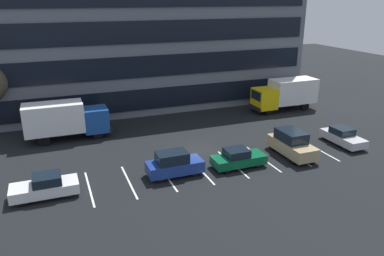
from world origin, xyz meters
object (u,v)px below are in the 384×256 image
(suv_tan, at_px, (292,144))
(sedan_white, at_px, (45,187))
(sedan_silver, at_px, (343,137))
(sedan_forest, at_px, (238,158))
(box_truck_blue, at_px, (65,119))
(box_truck_yellow, at_px, (286,93))
(suv_navy, at_px, (174,164))

(suv_tan, xyz_separation_m, sedan_white, (-19.43, 0.09, -0.29))
(sedan_silver, distance_m, sedan_forest, 11.10)
(box_truck_blue, height_order, suv_tan, box_truck_blue)
(box_truck_yellow, height_order, sedan_forest, box_truck_yellow)
(sedan_forest, bearing_deg, suv_navy, 175.75)
(suv_tan, distance_m, suv_navy, 10.41)
(suv_tan, distance_m, sedan_white, 19.43)
(suv_navy, bearing_deg, box_truck_blue, 122.65)
(box_truck_yellow, height_order, sedan_white, box_truck_yellow)
(suv_navy, distance_m, sedan_forest, 5.19)
(box_truck_blue, bearing_deg, sedan_forest, -42.86)
(suv_navy, bearing_deg, sedan_silver, 1.57)
(box_truck_yellow, relative_size, sedan_forest, 1.84)
(box_truck_blue, distance_m, sedan_white, 11.03)
(sedan_white, xyz_separation_m, sedan_forest, (14.18, -0.49, -0.02))
(suv_tan, relative_size, suv_navy, 1.13)
(box_truck_blue, relative_size, sedan_white, 1.75)
(box_truck_blue, distance_m, sedan_forest, 16.60)
(sedan_white, distance_m, sedan_forest, 14.19)
(box_truck_yellow, height_order, suv_navy, box_truck_yellow)
(sedan_forest, bearing_deg, box_truck_yellow, 43.80)
(sedan_silver, bearing_deg, box_truck_blue, 155.80)
(box_truck_blue, relative_size, sedan_silver, 1.79)
(sedan_silver, height_order, sedan_forest, sedan_silver)
(suv_navy, xyz_separation_m, sedan_forest, (5.17, -0.38, -0.20))
(sedan_forest, bearing_deg, sedan_white, 178.01)
(sedan_silver, relative_size, sedan_forest, 1.01)
(suv_tan, height_order, sedan_silver, suv_tan)
(box_truck_blue, relative_size, box_truck_yellow, 0.98)
(suv_tan, height_order, sedan_forest, suv_tan)
(sedan_silver, bearing_deg, suv_tan, -175.78)
(suv_tan, distance_m, sedan_forest, 5.27)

